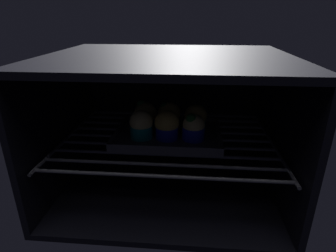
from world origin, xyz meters
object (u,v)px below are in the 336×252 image
muffin_row0_col0 (141,125)px  muffin_row1_col1 (168,116)px  muffin_row0_col2 (193,128)px  baking_tray (168,135)px  muffin_row0_col1 (166,125)px  muffin_row1_col0 (145,116)px  muffin_row1_col2 (196,118)px

muffin_row0_col0 → muffin_row1_col1: size_ratio=0.98×
muffin_row0_col0 → muffin_row0_col2: 13.11cm
baking_tray → muffin_row0_col1: 5.18cm
muffin_row1_col0 → muffin_row1_col1: muffin_row1_col0 is taller
muffin_row0_col0 → baking_tray: bearing=28.1°
muffin_row1_col0 → muffin_row1_col2: bearing=-1.7°
muffin_row0_col2 → muffin_row1_col2: size_ratio=1.02×
baking_tray → muffin_row1_col0: muffin_row1_col0 is taller
muffin_row0_col2 → muffin_row1_col0: 14.97cm
baking_tray → muffin_row0_col1: size_ratio=3.71×
muffin_row0_col0 → muffin_row1_col2: bearing=26.0°
muffin_row0_col2 → muffin_row1_col2: muffin_row0_col2 is taller
muffin_row0_col0 → muffin_row1_col0: size_ratio=0.95×
muffin_row0_col1 → muffin_row1_col0: muffin_row1_col0 is taller
muffin_row1_col1 → muffin_row0_col0: bearing=-131.7°
muffin_row1_col2 → muffin_row1_col1: bearing=178.0°
baking_tray → muffin_row0_col0: bearing=-151.9°
muffin_row1_col1 → muffin_row1_col2: size_ratio=1.07×
muffin_row1_col0 → muffin_row1_col2: (13.85, -0.41, -0.08)cm
baking_tray → muffin_row0_col2: 8.25cm
muffin_row0_col1 → muffin_row1_col2: size_ratio=1.06×
muffin_row0_col2 → muffin_row0_col0: bearing=-179.3°
baking_tray → muffin_row1_col2: 8.77cm
muffin_row0_col1 → muffin_row1_col1: size_ratio=0.99×
muffin_row1_col0 → muffin_row1_col1: bearing=-1.4°
baking_tray → muffin_row1_col2: bearing=24.1°
muffin_row0_col1 → muffin_row1_col0: (-6.41, 6.92, -0.16)cm
baking_tray → muffin_row1_col2: muffin_row1_col2 is taller
muffin_row0_col0 → muffin_row1_col1: muffin_row1_col1 is taller
baking_tray → muffin_row1_col0: 8.47cm
muffin_row0_col0 → muffin_row1_col1: 9.28cm
muffin_row0_col2 → muffin_row1_col0: size_ratio=0.93×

